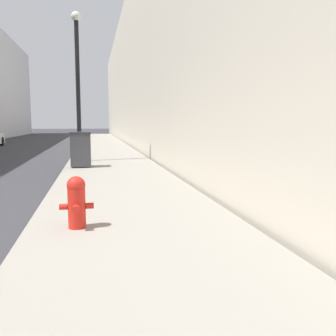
{
  "coord_description": "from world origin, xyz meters",
  "views": [
    {
      "loc": [
        4.75,
        -4.65,
        1.71
      ],
      "look_at": [
        9.04,
        16.93,
        -0.98
      ],
      "focal_mm": 40.0,
      "sensor_mm": 36.0,
      "label": 1
    }
  ],
  "objects": [
    {
      "name": "sidewalk_right",
      "position": [
        5.4,
        18.0,
        0.07
      ],
      "size": [
        3.39,
        60.0,
        0.14
      ],
      "color": "gray",
      "rests_on": "ground"
    },
    {
      "name": "building_right_stone",
      "position": [
        13.2,
        26.0,
        5.33
      ],
      "size": [
        12.0,
        60.0,
        10.67
      ],
      "color": "beige",
      "rests_on": "ground"
    },
    {
      "name": "fire_hydrant",
      "position": [
        4.48,
        0.97,
        0.55
      ],
      "size": [
        0.5,
        0.39,
        0.78
      ],
      "color": "red",
      "rests_on": "sidewalk_right"
    },
    {
      "name": "trash_bin",
      "position": [
        4.3,
        8.82,
        0.77
      ],
      "size": [
        0.71,
        0.67,
        1.24
      ],
      "color": "#3D3D42",
      "rests_on": "sidewalk_right"
    },
    {
      "name": "lamppost",
      "position": [
        4.19,
        11.01,
        3.29
      ],
      "size": [
        0.38,
        0.38,
        5.89
      ],
      "color": "black",
      "rests_on": "sidewalk_right"
    }
  ]
}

